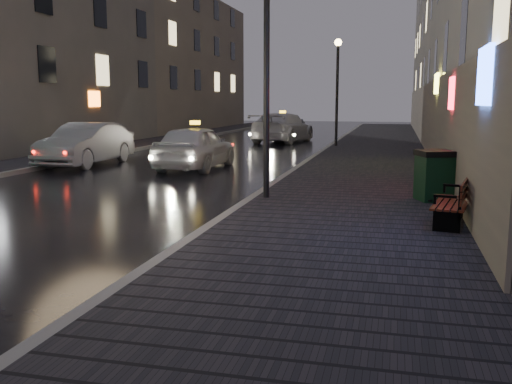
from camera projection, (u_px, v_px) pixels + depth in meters
ground at (51, 270)px, 8.28m from camera, size 120.00×120.00×0.00m
sidewalk at (376, 150)px, 27.48m from camera, size 4.60×58.00×0.15m
curb at (327, 149)px, 28.04m from camera, size 0.20×58.00×0.15m
sidewalk_far at (136, 145)px, 30.45m from camera, size 2.40×58.00×0.15m
curb_far at (159, 145)px, 30.14m from camera, size 0.20×58.00×0.15m
building_near at (446, 21)px, 29.54m from camera, size 1.80×50.00×13.00m
building_far_b at (38, 11)px, 29.51m from camera, size 6.00×16.00×14.00m
building_far_c at (175, 63)px, 47.97m from camera, size 6.00×22.00×11.00m
lamp_near at (267, 53)px, 13.04m from camera, size 0.36×0.36×5.28m
lamp_far at (337, 79)px, 28.38m from camera, size 0.36×0.36×5.28m
bench at (455, 202)px, 10.51m from camera, size 0.88×1.75×0.85m
trash_bin at (434, 175)px, 13.06m from camera, size 0.97×0.97×1.15m
taxi_near at (195, 147)px, 20.27m from camera, size 1.88×4.64×1.58m
car_left_mid at (86, 144)px, 21.47m from camera, size 1.73×4.84×1.59m
taxi_mid at (283, 128)px, 33.22m from camera, size 3.17×6.13×1.70m
car_far at (290, 123)px, 41.95m from camera, size 1.97×4.55×1.53m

